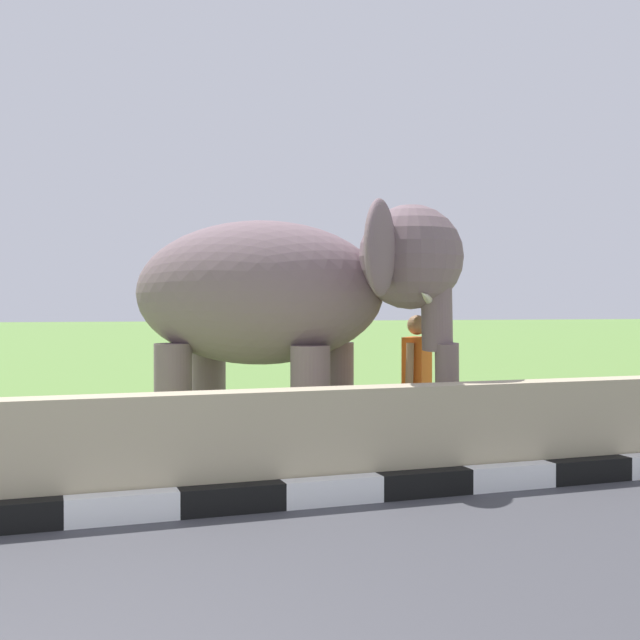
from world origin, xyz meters
TOP-DOWN VIEW (x-y plane):
  - barrier_parapet at (2.00, 3.63)m, footprint 28.00×0.36m
  - elephant at (3.07, 5.70)m, footprint 3.92×3.69m
  - person_handler at (4.51, 5.13)m, footprint 0.52×0.53m

SIDE VIEW (x-z plane):
  - barrier_parapet at x=2.00m, z-range 0.00..1.00m
  - person_handler at x=4.51m, z-range 0.10..1.75m
  - elephant at x=3.07m, z-range 0.43..3.31m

